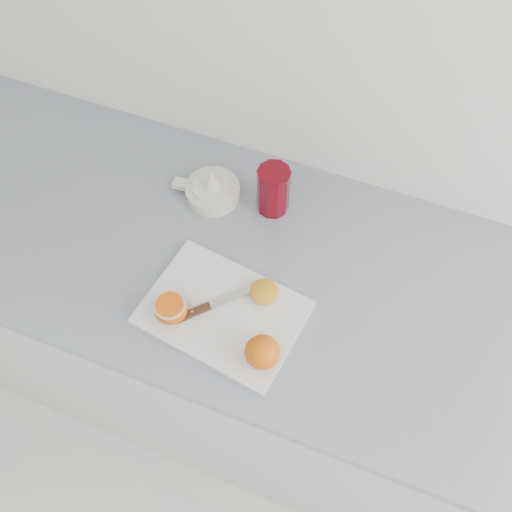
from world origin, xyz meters
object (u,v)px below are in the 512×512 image
object	(u,v)px
half_orange	(171,309)
red_tumbler	(273,191)
cutting_board	(223,312)
counter	(228,335)
citrus_juicer	(212,189)

from	to	relation	value
half_orange	red_tumbler	world-z (taller)	red_tumbler
cutting_board	red_tumbler	xyz separation A→B (m)	(-0.00, 0.29, 0.05)
cutting_board	red_tumbler	distance (m)	0.30
counter	red_tumbler	xyz separation A→B (m)	(0.07, 0.15, 0.50)
cutting_board	citrus_juicer	bearing A→B (deg)	117.74
half_orange	cutting_board	bearing A→B (deg)	24.33
half_orange	citrus_juicer	world-z (taller)	citrus_juicer
half_orange	red_tumbler	bearing A→B (deg)	74.72
half_orange	counter	bearing A→B (deg)	81.78
half_orange	red_tumbler	size ratio (longest dim) A/B	0.55
counter	citrus_juicer	xyz separation A→B (m)	(-0.08, 0.13, 0.47)
cutting_board	red_tumbler	size ratio (longest dim) A/B	2.56
counter	citrus_juicer	size ratio (longest dim) A/B	14.72
red_tumbler	counter	bearing A→B (deg)	-112.94
counter	half_orange	size ratio (longest dim) A/B	35.45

